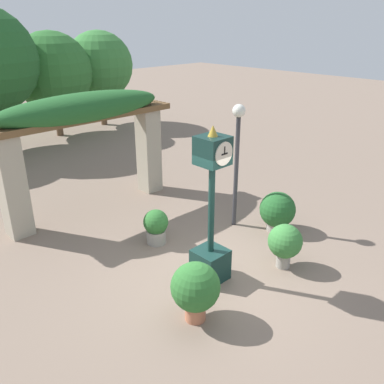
{
  "coord_description": "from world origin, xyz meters",
  "views": [
    {
      "loc": [
        -4.86,
        -4.55,
        4.62
      ],
      "look_at": [
        -0.03,
        0.44,
        1.66
      ],
      "focal_mm": 38.0,
      "sensor_mm": 36.0,
      "label": 1
    }
  ],
  "objects": [
    {
      "name": "pergola",
      "position": [
        0.0,
        4.22,
        2.28
      ],
      "size": [
        4.97,
        1.12,
        3.03
      ],
      "color": "#A89E89",
      "rests_on": "ground"
    },
    {
      "name": "pedestal_clock",
      "position": [
        -0.03,
        -0.06,
        1.23
      ],
      "size": [
        0.58,
        0.58,
        3.01
      ],
      "color": "#14332D",
      "rests_on": "ground"
    },
    {
      "name": "potted_plant_near_right",
      "position": [
        -1.05,
        -0.69,
        0.61
      ],
      "size": [
        0.82,
        0.82,
        1.05
      ],
      "color": "#B26B4C",
      "rests_on": "ground"
    },
    {
      "name": "potted_plant_near_left",
      "position": [
        2.52,
        0.2,
        0.5
      ],
      "size": [
        0.84,
        0.84,
        0.95
      ],
      "color": "gray",
      "rests_on": "ground"
    },
    {
      "name": "lamp_post",
      "position": [
        2.01,
        1.07,
        2.03
      ],
      "size": [
        0.29,
        0.29,
        2.93
      ],
      "color": "#333338",
      "rests_on": "ground"
    },
    {
      "name": "potted_plant_far_left",
      "position": [
        1.32,
        -0.81,
        0.55
      ],
      "size": [
        0.68,
        0.68,
        0.93
      ],
      "color": "gray",
      "rests_on": "ground"
    },
    {
      "name": "ground_plane",
      "position": [
        0.0,
        0.0,
        0.0
      ],
      "size": [
        60.0,
        60.0,
        0.0
      ],
      "primitive_type": "plane",
      "color": "#7F6B5B"
    },
    {
      "name": "potted_plant_far_right",
      "position": [
        0.09,
        1.7,
        0.43
      ],
      "size": [
        0.55,
        0.55,
        0.8
      ],
      "color": "gray",
      "rests_on": "ground"
    }
  ]
}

